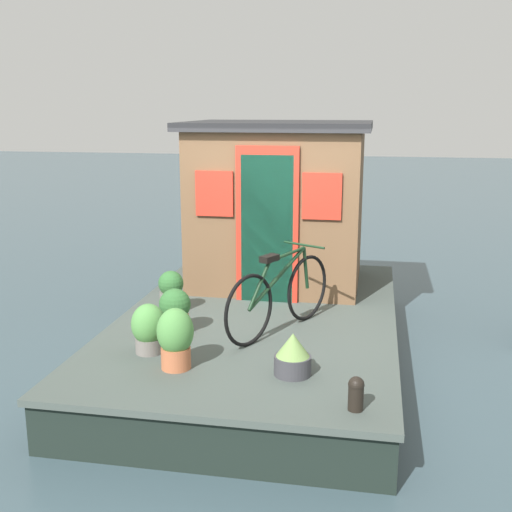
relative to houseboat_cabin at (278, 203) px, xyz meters
name	(u,v)px	position (x,y,z in m)	size (l,w,h in m)	color
ground_plane	(259,357)	(-1.32, 0.00, -1.54)	(60.00, 60.00, 0.00)	#384C54
houseboat_deck	(259,335)	(-1.32, 0.00, -1.29)	(4.87, 2.94, 0.51)	#424C47
houseboat_cabin	(278,203)	(0.00, 0.00, 0.00)	(1.86, 2.25, 2.04)	brown
bicycle	(280,295)	(-1.85, -0.30, -0.64)	(1.50, 0.83, 0.84)	black
potted_plant_rosemary	(293,355)	(-2.87, -0.57, -0.86)	(0.32, 0.32, 0.37)	#38383D
potted_plant_fern	(175,338)	(-2.92, 0.44, -0.75)	(0.32, 0.32, 0.54)	#B2603D
potted_plant_sage	(175,310)	(-2.08, 0.72, -0.79)	(0.32, 0.32, 0.46)	#C6754C
potted_plant_mint	(149,328)	(-2.62, 0.80, -0.80)	(0.32, 0.32, 0.47)	slate
potted_plant_thyme	(171,291)	(-1.42, 0.97, -0.79)	(0.28, 0.28, 0.46)	slate
mooring_bollard	(356,392)	(-3.43, -1.12, -0.89)	(0.12, 0.12, 0.27)	black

